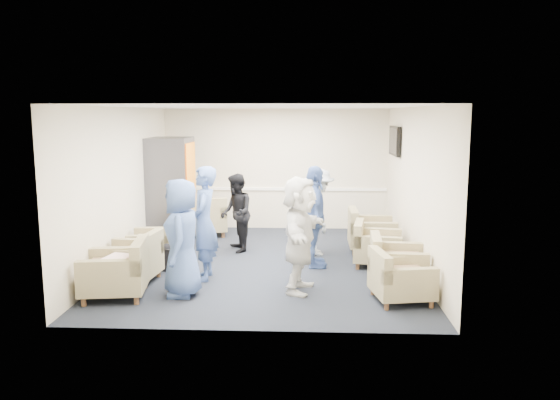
{
  "coord_description": "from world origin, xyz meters",
  "views": [
    {
      "loc": [
        0.66,
        -9.22,
        2.59
      ],
      "look_at": [
        0.22,
        0.2,
        1.09
      ],
      "focal_mm": 35.0,
      "sensor_mm": 36.0,
      "label": 1
    }
  ],
  "objects_px": {
    "armchair_right_midnear": "(394,265)",
    "armchair_left_near": "(119,273)",
    "person_mid_left": "(204,223)",
    "person_front_right": "(300,235)",
    "person_mid_right": "(314,217)",
    "armchair_right_far": "(368,233)",
    "armchair_corner": "(205,219)",
    "armchair_right_midfar": "(375,247)",
    "person_back_left": "(236,213)",
    "armchair_left_mid": "(133,262)",
    "armchair_left_far": "(156,246)",
    "person_front_left": "(182,238)",
    "armchair_right_near": "(398,280)",
    "vending_machine": "(171,189)",
    "person_back_right": "(318,212)"
  },
  "relations": [
    {
      "from": "armchair_right_far",
      "to": "person_front_left",
      "type": "xyz_separation_m",
      "value": [
        -2.96,
        -2.69,
        0.5
      ]
    },
    {
      "from": "armchair_right_midnear",
      "to": "person_back_left",
      "type": "relative_size",
      "value": 0.59
    },
    {
      "from": "armchair_corner",
      "to": "person_back_right",
      "type": "bearing_deg",
      "value": 133.64
    },
    {
      "from": "person_mid_left",
      "to": "person_back_left",
      "type": "relative_size",
      "value": 1.21
    },
    {
      "from": "armchair_right_near",
      "to": "person_back_left",
      "type": "distance_m",
      "value": 3.75
    },
    {
      "from": "person_mid_right",
      "to": "person_front_right",
      "type": "distance_m",
      "value": 1.32
    },
    {
      "from": "armchair_corner",
      "to": "person_back_left",
      "type": "xyz_separation_m",
      "value": [
        0.86,
        -1.34,
        0.38
      ]
    },
    {
      "from": "armchair_corner",
      "to": "vending_machine",
      "type": "height_order",
      "value": "vending_machine"
    },
    {
      "from": "armchair_right_near",
      "to": "person_back_left",
      "type": "relative_size",
      "value": 0.6
    },
    {
      "from": "armchair_left_mid",
      "to": "armchair_right_midnear",
      "type": "bearing_deg",
      "value": 96.73
    },
    {
      "from": "armchair_right_midnear",
      "to": "person_mid_left",
      "type": "bearing_deg",
      "value": 89.9
    },
    {
      "from": "person_mid_left",
      "to": "person_front_right",
      "type": "relative_size",
      "value": 1.05
    },
    {
      "from": "armchair_left_near",
      "to": "person_front_left",
      "type": "height_order",
      "value": "person_front_left"
    },
    {
      "from": "person_back_left",
      "to": "person_front_right",
      "type": "bearing_deg",
      "value": 11.71
    },
    {
      "from": "armchair_left_far",
      "to": "armchair_right_far",
      "type": "distance_m",
      "value": 3.93
    },
    {
      "from": "armchair_left_mid",
      "to": "person_front_right",
      "type": "distance_m",
      "value": 2.64
    },
    {
      "from": "armchair_right_midnear",
      "to": "person_mid_right",
      "type": "bearing_deg",
      "value": 54.94
    },
    {
      "from": "person_back_left",
      "to": "armchair_left_near",
      "type": "bearing_deg",
      "value": -43.11
    },
    {
      "from": "armchair_right_midnear",
      "to": "armchair_left_near",
      "type": "bearing_deg",
      "value": 103.83
    },
    {
      "from": "person_front_left",
      "to": "armchair_right_far",
      "type": "bearing_deg",
      "value": 125.31
    },
    {
      "from": "armchair_left_near",
      "to": "armchair_corner",
      "type": "height_order",
      "value": "armchair_corner"
    },
    {
      "from": "armchair_right_near",
      "to": "person_mid_left",
      "type": "height_order",
      "value": "person_mid_left"
    },
    {
      "from": "armchair_right_midfar",
      "to": "armchair_corner",
      "type": "xyz_separation_m",
      "value": [
        -3.35,
        2.18,
        0.04
      ]
    },
    {
      "from": "person_mid_left",
      "to": "armchair_left_mid",
      "type": "bearing_deg",
      "value": -80.22
    },
    {
      "from": "person_mid_right",
      "to": "armchair_left_mid",
      "type": "bearing_deg",
      "value": 104.05
    },
    {
      "from": "armchair_right_midfar",
      "to": "person_front_left",
      "type": "bearing_deg",
      "value": 128.84
    },
    {
      "from": "armchair_left_near",
      "to": "person_front_right",
      "type": "relative_size",
      "value": 0.58
    },
    {
      "from": "armchair_right_midfar",
      "to": "armchair_right_far",
      "type": "distance_m",
      "value": 0.98
    },
    {
      "from": "armchair_left_mid",
      "to": "person_back_left",
      "type": "bearing_deg",
      "value": 151.96
    },
    {
      "from": "person_mid_left",
      "to": "person_mid_right",
      "type": "relative_size",
      "value": 1.03
    },
    {
      "from": "armchair_left_far",
      "to": "person_front_left",
      "type": "distance_m",
      "value": 1.95
    },
    {
      "from": "armchair_right_midfar",
      "to": "armchair_right_near",
      "type": "bearing_deg",
      "value": -168.21
    },
    {
      "from": "person_mid_right",
      "to": "person_front_left",
      "type": "bearing_deg",
      "value": 123.37
    },
    {
      "from": "armchair_left_far",
      "to": "person_front_right",
      "type": "height_order",
      "value": "person_front_right"
    },
    {
      "from": "armchair_left_mid",
      "to": "person_back_right",
      "type": "bearing_deg",
      "value": 128.76
    },
    {
      "from": "armchair_left_far",
      "to": "armchair_corner",
      "type": "xyz_separation_m",
      "value": [
        0.44,
        2.21,
        0.05
      ]
    },
    {
      "from": "armchair_left_near",
      "to": "armchair_right_far",
      "type": "xyz_separation_m",
      "value": [
        3.85,
        2.81,
        -0.01
      ]
    },
    {
      "from": "armchair_right_far",
      "to": "vending_machine",
      "type": "xyz_separation_m",
      "value": [
        -3.96,
        0.79,
        0.72
      ]
    },
    {
      "from": "armchair_right_near",
      "to": "vending_machine",
      "type": "relative_size",
      "value": 0.42
    },
    {
      "from": "armchair_right_far",
      "to": "armchair_corner",
      "type": "relative_size",
      "value": 0.79
    },
    {
      "from": "armchair_right_near",
      "to": "person_front_right",
      "type": "bearing_deg",
      "value": 64.56
    },
    {
      "from": "armchair_right_near",
      "to": "person_back_left",
      "type": "bearing_deg",
      "value": 34.36
    },
    {
      "from": "person_front_right",
      "to": "armchair_right_midfar",
      "type": "bearing_deg",
      "value": -31.02
    },
    {
      "from": "armchair_right_far",
      "to": "person_front_right",
      "type": "bearing_deg",
      "value": 152.83
    },
    {
      "from": "armchair_right_midfar",
      "to": "vending_machine",
      "type": "distance_m",
      "value": 4.4
    },
    {
      "from": "armchair_left_near",
      "to": "person_front_right",
      "type": "xyz_separation_m",
      "value": [
        2.56,
        0.37,
        0.5
      ]
    },
    {
      "from": "armchair_left_mid",
      "to": "person_front_right",
      "type": "height_order",
      "value": "person_front_right"
    },
    {
      "from": "armchair_right_near",
      "to": "person_mid_right",
      "type": "xyz_separation_m",
      "value": [
        -1.14,
        1.68,
        0.56
      ]
    },
    {
      "from": "armchair_left_far",
      "to": "vending_machine",
      "type": "relative_size",
      "value": 0.4
    },
    {
      "from": "person_back_right",
      "to": "armchair_corner",
      "type": "bearing_deg",
      "value": 50.79
    }
  ]
}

